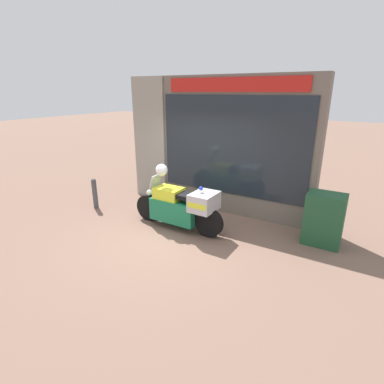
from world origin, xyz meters
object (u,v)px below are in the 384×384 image
Objects in this scene: paramedic_motorcycle at (181,206)px; utility_cabinet at (324,219)px; street_bollard at (95,193)px; white_helmet at (162,170)px.

paramedic_motorcycle is 2.14× the size of utility_cabinet.
utility_cabinet is 1.31× the size of street_bollard.
paramedic_motorcycle is at bearing 2.51° from street_bollard.
street_bollard is at bearing -176.70° from white_helmet.
utility_cabinet is at bearing 15.33° from white_helmet.
white_helmet reaches higher than paramedic_motorcycle.
white_helmet is 0.33× the size of street_bollard.
white_helmet is at bearing -164.67° from utility_cabinet.
white_helmet is (-3.37, -0.92, 0.78)m from utility_cabinet.
utility_cabinet is 3.58m from white_helmet.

